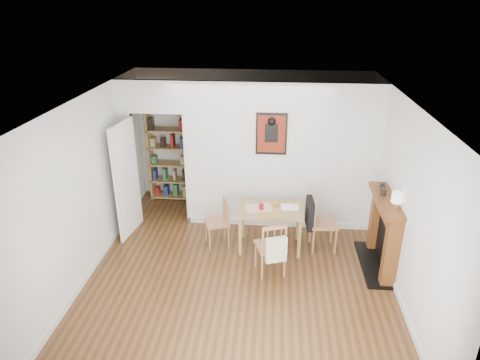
# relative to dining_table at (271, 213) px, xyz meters

# --- Properties ---
(ground) EXTENTS (5.20, 5.20, 0.00)m
(ground) POSITION_rel_dining_table_xyz_m (-0.43, -0.63, -0.63)
(ground) COLOR brown
(ground) RESTS_ON ground
(room_shell) EXTENTS (5.20, 5.20, 5.20)m
(room_shell) POSITION_rel_dining_table_xyz_m (-0.33, 0.71, 0.67)
(room_shell) COLOR silver
(room_shell) RESTS_ON ground
(dining_table) EXTENTS (1.05, 0.67, 0.72)m
(dining_table) POSITION_rel_dining_table_xyz_m (0.00, 0.00, 0.00)
(dining_table) COLOR #A7844E
(dining_table) RESTS_ON ground
(chair_left) EXTENTS (0.53, 0.53, 0.83)m
(chair_left) POSITION_rel_dining_table_xyz_m (-0.88, 0.00, -0.22)
(chair_left) COLOR #A5714D
(chair_left) RESTS_ON ground
(chair_right) EXTENTS (0.56, 0.50, 0.93)m
(chair_right) POSITION_rel_dining_table_xyz_m (0.85, 0.03, -0.15)
(chair_right) COLOR #A5714D
(chair_right) RESTS_ON ground
(chair_front) EXTENTS (0.57, 0.60, 0.90)m
(chair_front) POSITION_rel_dining_table_xyz_m (0.02, -0.72, -0.18)
(chair_front) COLOR #A5714D
(chair_front) RESTS_ON ground
(bookshelf) EXTENTS (0.79, 0.31, 1.87)m
(bookshelf) POSITION_rel_dining_table_xyz_m (-2.08, 1.74, 0.29)
(bookshelf) COLOR #A7844E
(bookshelf) RESTS_ON ground
(fireplace) EXTENTS (0.45, 1.25, 1.16)m
(fireplace) POSITION_rel_dining_table_xyz_m (1.73, -0.38, -0.01)
(fireplace) COLOR brown
(fireplace) RESTS_ON ground
(red_glass) EXTENTS (0.08, 0.08, 0.10)m
(red_glass) POSITION_rel_dining_table_xyz_m (-0.15, -0.04, 0.14)
(red_glass) COLOR maroon
(red_glass) RESTS_ON dining_table
(orange_fruit) EXTENTS (0.07, 0.07, 0.07)m
(orange_fruit) POSITION_rel_dining_table_xyz_m (0.09, 0.12, 0.12)
(orange_fruit) COLOR #FF600D
(orange_fruit) RESTS_ON dining_table
(placemat) EXTENTS (0.47, 0.39, 0.00)m
(placemat) POSITION_rel_dining_table_xyz_m (-0.20, 0.01, 0.09)
(placemat) COLOR #F1E1C7
(placemat) RESTS_ON dining_table
(notebook) EXTENTS (0.29, 0.22, 0.01)m
(notebook) POSITION_rel_dining_table_xyz_m (0.31, 0.07, 0.09)
(notebook) COLOR white
(notebook) RESTS_ON dining_table
(mantel_lamp) EXTENTS (0.15, 0.15, 0.23)m
(mantel_lamp) POSITION_rel_dining_table_xyz_m (1.74, -0.67, 0.67)
(mantel_lamp) COLOR silver
(mantel_lamp) RESTS_ON fireplace
(ceramic_jar_a) EXTENTS (0.09, 0.09, 0.11)m
(ceramic_jar_a) POSITION_rel_dining_table_xyz_m (1.65, -0.28, 0.58)
(ceramic_jar_a) COLOR black
(ceramic_jar_a) RESTS_ON fireplace
(ceramic_jar_b) EXTENTS (0.08, 0.08, 0.10)m
(ceramic_jar_b) POSITION_rel_dining_table_xyz_m (1.69, -0.04, 0.58)
(ceramic_jar_b) COLOR black
(ceramic_jar_b) RESTS_ON fireplace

